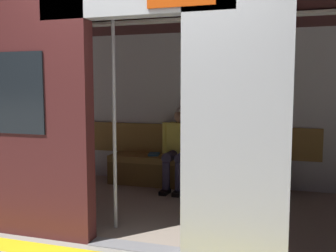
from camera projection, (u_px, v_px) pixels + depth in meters
ground_plane at (136, 247)px, 3.40m from camera, size 60.00×60.00×0.00m
train_car at (167, 79)px, 4.33m from camera, size 6.40×2.61×2.35m
bench_seat at (191, 165)px, 5.36m from camera, size 2.46×0.44×0.43m
person_seated at (180, 143)px, 5.32m from camera, size 0.55×0.68×1.16m
handbag at (207, 153)px, 5.31m from camera, size 0.26×0.15×0.17m
book at (154, 154)px, 5.60m from camera, size 0.19×0.25×0.03m
grab_pole_door at (114, 121)px, 3.76m from camera, size 0.04×0.04×2.21m
grab_pole_far at (189, 122)px, 3.60m from camera, size 0.04×0.04×2.21m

